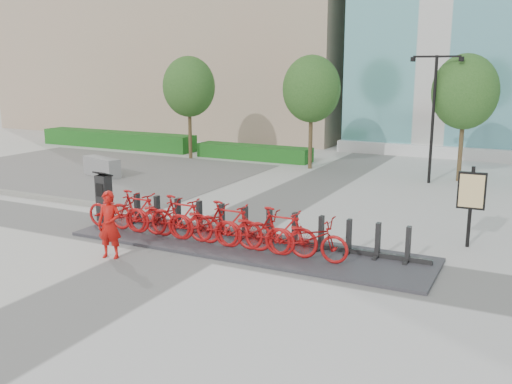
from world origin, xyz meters
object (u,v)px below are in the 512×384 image
at_px(map_sign, 471,194).
at_px(jersey_barrier, 102,167).
at_px(bike_0, 117,211).
at_px(kiosk, 104,197).
at_px(worker_red, 110,225).

bearing_deg(map_sign, jersey_barrier, 165.10).
xyz_separation_m(jersey_barrier, map_sign, (15.12, -3.28, 1.00)).
distance_m(bike_0, kiosk, 1.10).
bearing_deg(bike_0, jersey_barrier, 44.29).
bearing_deg(worker_red, bike_0, 111.34).
relative_size(bike_0, jersey_barrier, 0.96).
relative_size(bike_0, kiosk, 1.34).
bearing_deg(jersey_barrier, bike_0, -28.08).
relative_size(jersey_barrier, map_sign, 0.99).
distance_m(bike_0, map_sign, 9.53).
distance_m(worker_red, jersey_barrier, 10.99).
bearing_deg(jersey_barrier, kiosk, -30.22).
bearing_deg(worker_red, jersey_barrier, 117.96).
distance_m(kiosk, worker_red, 3.29).
bearing_deg(bike_0, kiosk, 59.63).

